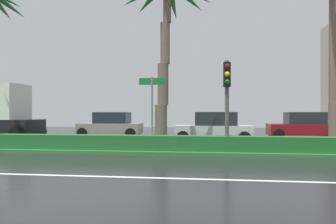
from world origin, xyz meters
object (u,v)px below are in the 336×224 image
Objects in this scene: street_name_sign at (152,103)px; car_in_traffic_leading at (111,125)px; palm_tree_centre_left at (166,8)px; car_in_traffic_third at (303,126)px; traffic_signal_median_right at (227,89)px; car_in_traffic_second at (214,128)px.

street_name_sign is 0.70× the size of car_in_traffic_leading.
palm_tree_centre_left is 1.89× the size of car_in_traffic_leading.
palm_tree_centre_left is 1.89× the size of car_in_traffic_third.
palm_tree_centre_left is at bearing 75.09° from street_name_sign.
palm_tree_centre_left is 4.67m from street_name_sign.
palm_tree_centre_left reaches higher than traffic_signal_median_right.
street_name_sign is at bearing 44.99° from car_in_traffic_third.
palm_tree_centre_left reaches higher than street_name_sign.
car_in_traffic_third is (5.42, 8.67, -1.79)m from traffic_signal_median_right.
car_in_traffic_leading and car_in_traffic_third have the same top height.
traffic_signal_median_right is 0.83× the size of car_in_traffic_second.
palm_tree_centre_left is 7.15m from car_in_traffic_second.
car_in_traffic_third is (5.80, 3.22, 0.00)m from car_in_traffic_second.
street_name_sign is at bearing -104.91° from palm_tree_centre_left.
car_in_traffic_second is at bearing 63.16° from street_name_sign.
traffic_signal_median_right is at bearing -4.12° from street_name_sign.
palm_tree_centre_left is 2.70× the size of street_name_sign.
car_in_traffic_third is at bearing -151.00° from car_in_traffic_second.
palm_tree_centre_left reaches higher than car_in_traffic_third.
car_in_traffic_leading is at bearing 125.63° from palm_tree_centre_left.
car_in_traffic_leading is at bearing -22.21° from car_in_traffic_second.
traffic_signal_median_right is 0.83× the size of car_in_traffic_third.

